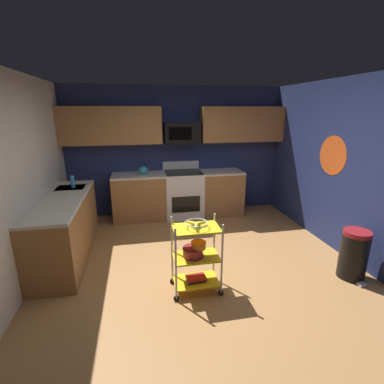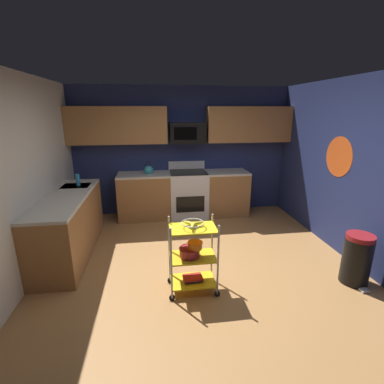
{
  "view_description": "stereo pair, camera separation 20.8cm",
  "coord_description": "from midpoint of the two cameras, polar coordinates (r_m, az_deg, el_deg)",
  "views": [
    {
      "loc": [
        -0.8,
        -3.35,
        2.14
      ],
      "look_at": [
        -0.09,
        0.27,
        1.05
      ],
      "focal_mm": 26.18,
      "sensor_mm": 36.0,
      "label": 1
    },
    {
      "loc": [
        -0.59,
        -3.39,
        2.14
      ],
      "look_at": [
        -0.09,
        0.27,
        1.05
      ],
      "focal_mm": 26.18,
      "sensor_mm": 36.0,
      "label": 2
    }
  ],
  "objects": [
    {
      "name": "floor",
      "position": [
        4.06,
        0.5,
        -15.68
      ],
      "size": [
        4.4,
        4.8,
        0.04
      ],
      "primitive_type": "cube",
      "color": "#A87542",
      "rests_on": "ground"
    },
    {
      "name": "wall_back",
      "position": [
        5.9,
        -4.26,
        8.22
      ],
      "size": [
        4.52,
        0.06,
        2.6
      ],
      "primitive_type": "cube",
      "color": "navy",
      "rests_on": "ground"
    },
    {
      "name": "wall_left",
      "position": [
        3.8,
        -34.58,
        0.71
      ],
      "size": [
        0.06,
        4.8,
        2.6
      ],
      "primitive_type": "cube",
      "color": "silver",
      "rests_on": "ground"
    },
    {
      "name": "wall_right",
      "position": [
        4.54,
        29.37,
        3.66
      ],
      "size": [
        0.06,
        4.8,
        2.6
      ],
      "primitive_type": "cube",
      "color": "navy",
      "rests_on": "ground"
    },
    {
      "name": "wall_flower_decal",
      "position": [
        4.88,
        25.62,
        6.72
      ],
      "size": [
        0.0,
        0.61,
        0.61
      ],
      "primitive_type": "cylinder",
      "rotation": [
        0.0,
        1.57,
        0.0
      ],
      "color": "#E5591E"
    },
    {
      "name": "counter_run",
      "position": [
        5.16,
        -12.15,
        -2.87
      ],
      "size": [
        3.52,
        2.66,
        0.92
      ],
      "color": "#9E6B3D",
      "rests_on": "ground"
    },
    {
      "name": "oven_range",
      "position": [
        5.77,
        -2.82,
        -0.3
      ],
      "size": [
        0.76,
        0.65,
        1.1
      ],
      "color": "white",
      "rests_on": "ground"
    },
    {
      "name": "upper_cabinets",
      "position": [
        5.65,
        -4.33,
        13.47
      ],
      "size": [
        4.4,
        0.33,
        0.7
      ],
      "color": "#9E6B3D"
    },
    {
      "name": "microwave",
      "position": [
        5.65,
        -3.16,
        11.96
      ],
      "size": [
        0.7,
        0.39,
        0.4
      ],
      "color": "black"
    },
    {
      "name": "rolling_cart",
      "position": [
        3.43,
        -0.94,
        -13.05
      ],
      "size": [
        0.61,
        0.37,
        0.91
      ],
      "color": "silver",
      "rests_on": "ground"
    },
    {
      "name": "fruit_bowl",
      "position": [
        3.24,
        -0.98,
        -6.51
      ],
      "size": [
        0.27,
        0.27,
        0.07
      ],
      "color": "silver",
      "rests_on": "rolling_cart"
    },
    {
      "name": "mixing_bowl_large",
      "position": [
        3.39,
        -1.58,
        -12.12
      ],
      "size": [
        0.25,
        0.25,
        0.11
      ],
      "color": "maroon",
      "rests_on": "rolling_cart"
    },
    {
      "name": "mixing_bowl_small",
      "position": [
        3.33,
        -0.48,
        -10.73
      ],
      "size": [
        0.18,
        0.18,
        0.08
      ],
      "color": "orange",
      "rests_on": "rolling_cart"
    },
    {
      "name": "book_stack",
      "position": [
        3.58,
        -0.92,
        -17.18
      ],
      "size": [
        0.24,
        0.17,
        0.05
      ],
      "color": "#1E4C8C",
      "rests_on": "rolling_cart"
    },
    {
      "name": "kettle",
      "position": [
        5.59,
        -10.96,
        4.34
      ],
      "size": [
        0.21,
        0.18,
        0.26
      ],
      "color": "teal",
      "rests_on": "counter_run"
    },
    {
      "name": "dish_soap_bottle",
      "position": [
        4.97,
        -24.27,
        1.94
      ],
      "size": [
        0.06,
        0.06,
        0.2
      ],
      "primitive_type": "cylinder",
      "color": "#2D8CBF",
      "rests_on": "counter_run"
    },
    {
      "name": "trash_can",
      "position": [
        4.24,
        28.85,
        -11.09
      ],
      "size": [
        0.34,
        0.42,
        0.66
      ],
      "color": "black",
      "rests_on": "ground"
    }
  ]
}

